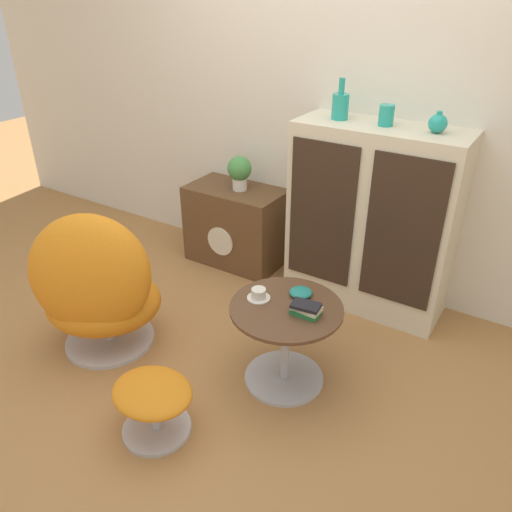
# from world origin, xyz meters

# --- Properties ---
(ground_plane) EXTENTS (12.00, 12.00, 0.00)m
(ground_plane) POSITION_xyz_m (0.00, 0.00, 0.00)
(ground_plane) COLOR #A87542
(wall_back) EXTENTS (6.40, 0.06, 2.60)m
(wall_back) POSITION_xyz_m (0.00, 1.38, 1.30)
(wall_back) COLOR silver
(wall_back) RESTS_ON ground_plane
(sideboard) EXTENTS (0.98, 0.41, 1.16)m
(sideboard) POSITION_xyz_m (0.41, 1.15, 0.58)
(sideboard) COLOR beige
(sideboard) RESTS_ON ground_plane
(tv_console) EXTENTS (0.69, 0.40, 0.58)m
(tv_console) POSITION_xyz_m (-0.60, 1.15, 0.29)
(tv_console) COLOR brown
(tv_console) RESTS_ON ground_plane
(egg_chair) EXTENTS (0.85, 0.83, 0.87)m
(egg_chair) POSITION_xyz_m (-0.64, -0.11, 0.40)
(egg_chair) COLOR #B7B7BC
(egg_chair) RESTS_ON ground_plane
(ottoman) EXTENTS (0.38, 0.33, 0.28)m
(ottoman) POSITION_xyz_m (0.02, -0.41, 0.20)
(ottoman) COLOR #B7B7BC
(ottoman) RESTS_ON ground_plane
(coffee_table) EXTENTS (0.56, 0.56, 0.47)m
(coffee_table) POSITION_xyz_m (0.35, 0.21, 0.28)
(coffee_table) COLOR #B7B7BC
(coffee_table) RESTS_ON ground_plane
(vase_leftmost) EXTENTS (0.10, 0.10, 0.23)m
(vase_leftmost) POSITION_xyz_m (0.15, 1.15, 1.24)
(vase_leftmost) COLOR teal
(vase_leftmost) RESTS_ON sideboard
(vase_inner_left) EXTENTS (0.08, 0.08, 0.11)m
(vase_inner_left) POSITION_xyz_m (0.42, 1.15, 1.21)
(vase_inner_left) COLOR teal
(vase_inner_left) RESTS_ON sideboard
(vase_inner_right) EXTENTS (0.10, 0.10, 0.11)m
(vase_inner_right) POSITION_xyz_m (0.70, 1.15, 1.21)
(vase_inner_right) COLOR teal
(vase_inner_right) RESTS_ON sideboard
(potted_plant) EXTENTS (0.17, 0.17, 0.24)m
(potted_plant) POSITION_xyz_m (-0.56, 1.15, 0.71)
(potted_plant) COLOR silver
(potted_plant) RESTS_ON tv_console
(teacup) EXTENTS (0.12, 0.12, 0.05)m
(teacup) POSITION_xyz_m (0.20, 0.20, 0.49)
(teacup) COLOR silver
(teacup) RESTS_ON coffee_table
(book_stack) EXTENTS (0.14, 0.10, 0.06)m
(book_stack) POSITION_xyz_m (0.46, 0.21, 0.50)
(book_stack) COLOR #237038
(book_stack) RESTS_ON coffee_table
(bowl) EXTENTS (0.12, 0.12, 0.04)m
(bowl) POSITION_xyz_m (0.36, 0.34, 0.48)
(bowl) COLOR #1E7A70
(bowl) RESTS_ON coffee_table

